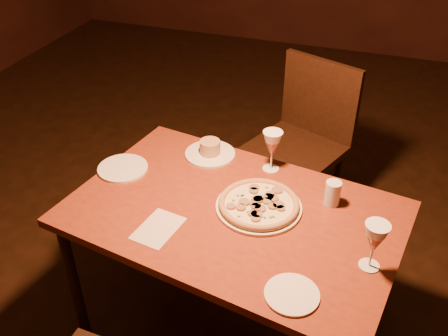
% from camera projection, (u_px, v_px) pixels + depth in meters
% --- Properties ---
extents(floor, '(7.00, 7.00, 0.00)m').
position_uv_depth(floor, '(234.00, 281.00, 2.63)').
color(floor, black).
rests_on(floor, ground).
extents(dining_table, '(1.43, 1.05, 0.70)m').
position_uv_depth(dining_table, '(233.00, 222.00, 2.05)').
color(dining_table, brown).
rests_on(dining_table, floor).
extents(chair_far, '(0.60, 0.60, 0.96)m').
position_uv_depth(chair_far, '(303.00, 138.00, 2.78)').
color(chair_far, black).
rests_on(chair_far, floor).
extents(pizza_plate, '(0.35, 0.35, 0.04)m').
position_uv_depth(pizza_plate, '(259.00, 204.00, 2.01)').
color(pizza_plate, white).
rests_on(pizza_plate, dining_table).
extents(ramekin_saucer, '(0.24, 0.24, 0.07)m').
position_uv_depth(ramekin_saucer, '(210.00, 150.00, 2.34)').
color(ramekin_saucer, white).
rests_on(ramekin_saucer, dining_table).
extents(wine_glass_far, '(0.09, 0.09, 0.19)m').
position_uv_depth(wine_glass_far, '(272.00, 151.00, 2.20)').
color(wine_glass_far, '#A95646').
rests_on(wine_glass_far, dining_table).
extents(wine_glass_right, '(0.09, 0.09, 0.19)m').
position_uv_depth(wine_glass_right, '(373.00, 246.00, 1.70)').
color(wine_glass_right, '#A95646').
rests_on(wine_glass_right, dining_table).
extents(water_tumbler, '(0.06, 0.06, 0.11)m').
position_uv_depth(water_tumbler, '(333.00, 193.00, 2.02)').
color(water_tumbler, silver).
rests_on(water_tumbler, dining_table).
extents(side_plate_left, '(0.22, 0.22, 0.01)m').
position_uv_depth(side_plate_left, '(123.00, 168.00, 2.25)').
color(side_plate_left, white).
rests_on(side_plate_left, dining_table).
extents(side_plate_near, '(0.18, 0.18, 0.01)m').
position_uv_depth(side_plate_near, '(292.00, 294.00, 1.65)').
color(side_plate_near, white).
rests_on(side_plate_near, dining_table).
extents(menu_card, '(0.17, 0.22, 0.00)m').
position_uv_depth(menu_card, '(158.00, 228.00, 1.92)').
color(menu_card, beige).
rests_on(menu_card, dining_table).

